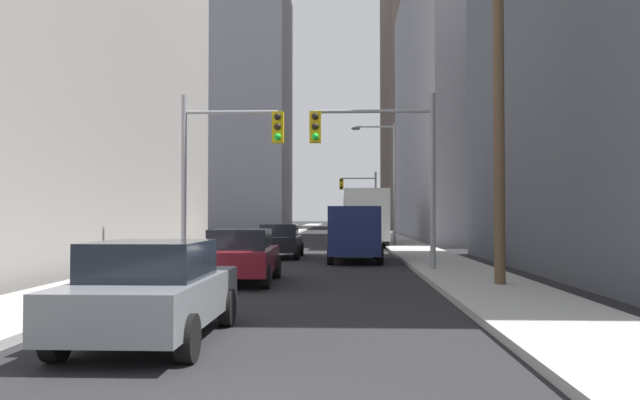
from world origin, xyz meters
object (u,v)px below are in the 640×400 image
Objects in this scene: city_bus at (364,215)px; sedan_grey at (153,291)px; sedan_black at (280,241)px; traffic_signal_near_left at (227,153)px; cargo_van_navy at (354,230)px; traffic_signal_near_right at (378,151)px; sedan_maroon at (241,256)px; traffic_signal_far_right at (360,193)px.

city_bus is 30.46m from sedan_grey.
traffic_signal_near_left is (-1.06, -7.11, 3.26)m from sedan_black.
city_bus is at bearing 86.59° from cargo_van_navy.
traffic_signal_near_right is at bearing -60.34° from sedan_black.
traffic_signal_near_left is 5.11m from traffic_signal_near_right.
sedan_black is at bearing -109.73° from city_bus.
city_bus is 2.71× the size of sedan_maroon.
sedan_grey is at bearing -89.83° from sedan_maroon.
traffic_signal_near_left is at bearing -180.00° from traffic_signal_near_right.
sedan_black is at bearing 81.52° from traffic_signal_near_left.
traffic_signal_far_right reaches higher than sedan_black.
city_bus is 1.92× the size of traffic_signal_near_right.
traffic_signal_near_left is at bearing -105.57° from city_bus.
traffic_signal_far_right is at bearing 88.15° from cargo_van_navy.
traffic_signal_near_left is at bearing -98.48° from sedan_black.
traffic_signal_far_right is at bearing 81.84° from sedan_black.
traffic_signal_far_right reaches higher than sedan_grey.
sedan_grey is 12.64m from traffic_signal_near_right.
sedan_black is (0.01, 10.46, 0.00)m from sedan_maroon.
traffic_signal_near_left reaches higher than city_bus.
sedan_black is (-3.32, 2.13, -0.52)m from cargo_van_navy.
traffic_signal_near_left is (-5.19, -18.64, 2.10)m from city_bus.
traffic_signal_near_left is at bearing 107.40° from sedan_maroon.
sedan_maroon and sedan_black have the same top height.
city_bus is 1.92× the size of traffic_signal_near_left.
traffic_signal_near_left is 1.00× the size of traffic_signal_near_right.
sedan_maroon is 41.36m from traffic_signal_far_right.
traffic_signal_near_right reaches higher than sedan_grey.
traffic_signal_near_right is (4.03, 11.52, 3.29)m from sedan_grey.
sedan_grey is 18.63m from sedan_black.
sedan_black is (-4.13, -11.53, -1.16)m from city_bus.
sedan_grey is 1.00× the size of sedan_black.
sedan_black is at bearing 147.29° from cargo_van_navy.
traffic_signal_near_right is (4.06, 3.35, 3.29)m from sedan_maroon.
sedan_grey is 0.70× the size of traffic_signal_far_right.
sedan_black is 0.70× the size of traffic_signal_far_right.
traffic_signal_near_left and traffic_signal_near_right have the same top height.
sedan_grey is 8.17m from sedan_maroon.
traffic_signal_far_right is (1.06, 32.67, 2.74)m from cargo_van_navy.
sedan_maroon is at bearing -72.60° from traffic_signal_near_left.
city_bus is at bearing 82.22° from sedan_grey.
sedan_black is at bearing 89.95° from sedan_maroon.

